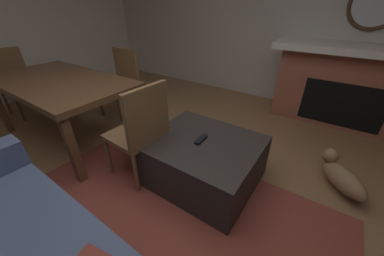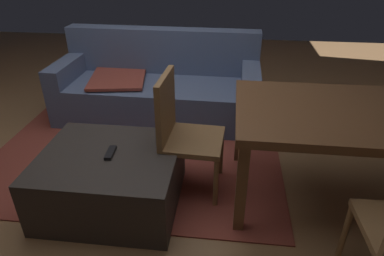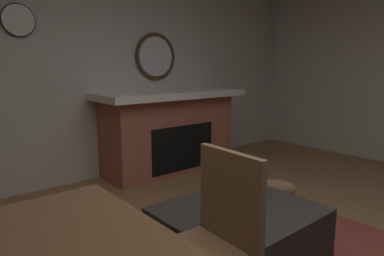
{
  "view_description": "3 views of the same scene",
  "coord_description": "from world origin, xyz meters",
  "px_view_note": "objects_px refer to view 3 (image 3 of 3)",
  "views": [
    {
      "loc": [
        -0.87,
        0.82,
        1.48
      ],
      "look_at": [
        0.05,
        -0.53,
        0.52
      ],
      "focal_mm": 20.14,
      "sensor_mm": 36.0,
      "label": 1
    },
    {
      "loc": [
        0.75,
        -2.44,
        1.75
      ],
      "look_at": [
        0.57,
        -0.87,
        0.87
      ],
      "focal_mm": 31.98,
      "sensor_mm": 36.0,
      "label": 2
    },
    {
      "loc": [
        1.5,
        0.86,
        1.35
      ],
      "look_at": [
        0.02,
        -0.91,
        0.92
      ],
      "focal_mm": 31.62,
      "sensor_mm": 36.0,
      "label": 3
    }
  ],
  "objects_px": {
    "small_dog": "(270,187)",
    "tv_remote": "(238,208)",
    "wall_clock": "(18,20)",
    "round_wall_mirror": "(156,57)",
    "ottoman_coffee_table": "(238,239)",
    "fireplace": "(170,131)",
    "dining_chair_west": "(214,233)"
  },
  "relations": [
    {
      "from": "small_dog",
      "to": "tv_remote",
      "type": "bearing_deg",
      "value": 27.34
    },
    {
      "from": "wall_clock",
      "to": "round_wall_mirror",
      "type": "bearing_deg",
      "value": 180.0
    },
    {
      "from": "ottoman_coffee_table",
      "to": "tv_remote",
      "type": "height_order",
      "value": "tv_remote"
    },
    {
      "from": "round_wall_mirror",
      "to": "wall_clock",
      "type": "height_order",
      "value": "wall_clock"
    },
    {
      "from": "small_dog",
      "to": "wall_clock",
      "type": "bearing_deg",
      "value": -45.86
    },
    {
      "from": "fireplace",
      "to": "wall_clock",
      "type": "height_order",
      "value": "wall_clock"
    },
    {
      "from": "round_wall_mirror",
      "to": "dining_chair_west",
      "type": "height_order",
      "value": "round_wall_mirror"
    },
    {
      "from": "tv_remote",
      "to": "small_dog",
      "type": "xyz_separation_m",
      "value": [
        -1.11,
        -0.57,
        -0.28
      ]
    },
    {
      "from": "small_dog",
      "to": "ottoman_coffee_table",
      "type": "bearing_deg",
      "value": 27.55
    },
    {
      "from": "round_wall_mirror",
      "to": "small_dog",
      "type": "xyz_separation_m",
      "value": [
        -0.13,
        1.8,
        -1.31
      ]
    },
    {
      "from": "fireplace",
      "to": "tv_remote",
      "type": "bearing_deg",
      "value": 64.82
    },
    {
      "from": "fireplace",
      "to": "dining_chair_west",
      "type": "distance_m",
      "value": 2.75
    },
    {
      "from": "small_dog",
      "to": "fireplace",
      "type": "bearing_deg",
      "value": -85.17
    },
    {
      "from": "wall_clock",
      "to": "tv_remote",
      "type": "bearing_deg",
      "value": 105.06
    },
    {
      "from": "ottoman_coffee_table",
      "to": "wall_clock",
      "type": "xyz_separation_m",
      "value": [
        0.66,
        -2.37,
        1.58
      ]
    },
    {
      "from": "fireplace",
      "to": "round_wall_mirror",
      "type": "distance_m",
      "value": 0.99
    },
    {
      "from": "small_dog",
      "to": "wall_clock",
      "type": "distance_m",
      "value": 2.99
    },
    {
      "from": "round_wall_mirror",
      "to": "tv_remote",
      "type": "height_order",
      "value": "round_wall_mirror"
    },
    {
      "from": "round_wall_mirror",
      "to": "wall_clock",
      "type": "xyz_separation_m",
      "value": [
        1.62,
        0.0,
        0.32
      ]
    },
    {
      "from": "ottoman_coffee_table",
      "to": "dining_chair_west",
      "type": "bearing_deg",
      "value": 28.82
    },
    {
      "from": "fireplace",
      "to": "small_dog",
      "type": "distance_m",
      "value": 1.56
    },
    {
      "from": "fireplace",
      "to": "ottoman_coffee_table",
      "type": "relative_size",
      "value": 2.0
    },
    {
      "from": "ottoman_coffee_table",
      "to": "small_dog",
      "type": "xyz_separation_m",
      "value": [
        -1.09,
        -0.57,
        -0.06
      ]
    },
    {
      "from": "round_wall_mirror",
      "to": "small_dog",
      "type": "distance_m",
      "value": 2.23
    },
    {
      "from": "round_wall_mirror",
      "to": "ottoman_coffee_table",
      "type": "height_order",
      "value": "round_wall_mirror"
    },
    {
      "from": "tv_remote",
      "to": "wall_clock",
      "type": "bearing_deg",
      "value": -78.52
    },
    {
      "from": "fireplace",
      "to": "tv_remote",
      "type": "height_order",
      "value": "fireplace"
    },
    {
      "from": "tv_remote",
      "to": "wall_clock",
      "type": "xyz_separation_m",
      "value": [
        0.64,
        -2.37,
        1.35
      ]
    },
    {
      "from": "ottoman_coffee_table",
      "to": "wall_clock",
      "type": "bearing_deg",
      "value": -74.49
    },
    {
      "from": "dining_chair_west",
      "to": "small_dog",
      "type": "distance_m",
      "value": 1.81
    },
    {
      "from": "round_wall_mirror",
      "to": "dining_chair_west",
      "type": "relative_size",
      "value": 0.65
    },
    {
      "from": "wall_clock",
      "to": "fireplace",
      "type": "bearing_deg",
      "value": 169.94
    }
  ]
}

